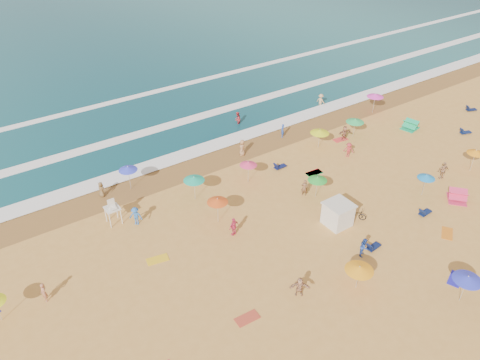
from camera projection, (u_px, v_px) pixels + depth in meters
ground at (282, 226)px, 39.94m from camera, size 220.00×220.00×0.00m
ocean at (30, 13)px, 97.47m from camera, size 220.00×140.00×0.18m
wet_sand at (206, 162)px, 48.50m from camera, size 220.00×220.00×0.00m
surf_foam at (167, 129)px, 54.49m from camera, size 200.00×18.70×0.05m
cabana at (338, 215)px, 39.64m from camera, size 2.00×2.00×2.00m
cabana_roof at (339, 205)px, 39.04m from camera, size 2.20×2.20×0.12m
bicycle at (355, 213)px, 40.60m from camera, size 1.50×1.99×1.00m
lifeguard_stand at (113, 213)px, 39.75m from camera, size 1.20×1.20×2.10m
beach_umbrellas at (272, 201)px, 39.33m from camera, size 53.78×27.94×0.74m
loungers at (377, 220)px, 40.36m from camera, size 57.93×20.25×0.34m
towels at (284, 247)px, 37.68m from camera, size 39.53×21.56×0.03m
popup_tents at (432, 155)px, 48.64m from camera, size 10.30×13.92×1.20m
beachgoers at (270, 184)px, 43.81m from camera, size 42.38×26.79×2.13m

